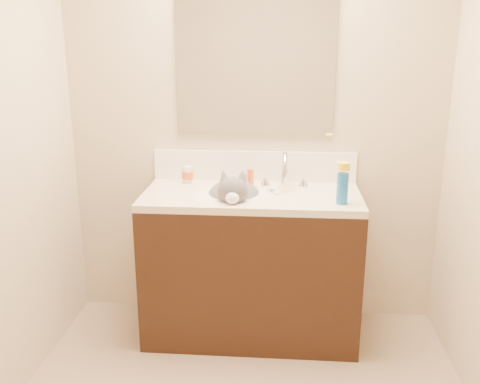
% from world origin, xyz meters
% --- Properties ---
extents(room_shell, '(2.24, 2.54, 2.52)m').
position_xyz_m(room_shell, '(0.00, 0.00, 1.49)').
color(room_shell, '#C2AF90').
rests_on(room_shell, ground).
extents(vanity_cabinet, '(1.20, 0.55, 0.82)m').
position_xyz_m(vanity_cabinet, '(0.00, 0.97, 0.41)').
color(vanity_cabinet, black).
rests_on(vanity_cabinet, ground).
extents(counter_slab, '(1.20, 0.55, 0.04)m').
position_xyz_m(counter_slab, '(0.00, 0.97, 0.84)').
color(counter_slab, beige).
rests_on(counter_slab, vanity_cabinet).
extents(basin, '(0.45, 0.36, 0.14)m').
position_xyz_m(basin, '(-0.12, 0.94, 0.79)').
color(basin, white).
rests_on(basin, vanity_cabinet).
extents(faucet, '(0.28, 0.20, 0.21)m').
position_xyz_m(faucet, '(0.18, 1.11, 0.95)').
color(faucet, silver).
rests_on(faucet, counter_slab).
extents(cat, '(0.36, 0.43, 0.33)m').
position_xyz_m(cat, '(-0.10, 0.95, 0.84)').
color(cat, '#4E4C4E').
rests_on(cat, basin).
extents(backsplash, '(1.20, 0.02, 0.18)m').
position_xyz_m(backsplash, '(0.00, 1.24, 0.95)').
color(backsplash, white).
rests_on(backsplash, counter_slab).
extents(mirror, '(0.90, 0.02, 0.80)m').
position_xyz_m(mirror, '(0.00, 1.24, 1.54)').
color(mirror, white).
rests_on(mirror, room_shell).
extents(pill_bottle, '(0.07, 0.07, 0.10)m').
position_xyz_m(pill_bottle, '(-0.39, 1.16, 0.91)').
color(pill_bottle, silver).
rests_on(pill_bottle, counter_slab).
extents(pill_label, '(0.08, 0.08, 0.04)m').
position_xyz_m(pill_label, '(-0.39, 1.16, 0.91)').
color(pill_label, '#D05222').
rests_on(pill_label, pill_bottle).
extents(silver_jar, '(0.07, 0.07, 0.06)m').
position_xyz_m(silver_jar, '(-0.05, 1.16, 0.89)').
color(silver_jar, '#B7B7BC').
rests_on(silver_jar, counter_slab).
extents(amber_bottle, '(0.04, 0.04, 0.09)m').
position_xyz_m(amber_bottle, '(-0.02, 1.16, 0.91)').
color(amber_bottle, '#EF591C').
rests_on(amber_bottle, counter_slab).
extents(toothbrush, '(0.08, 0.15, 0.01)m').
position_xyz_m(toothbrush, '(0.12, 1.01, 0.87)').
color(toothbrush, silver).
rests_on(toothbrush, counter_slab).
extents(toothbrush_head, '(0.03, 0.04, 0.02)m').
position_xyz_m(toothbrush_head, '(0.12, 1.01, 0.87)').
color(toothbrush_head, '#5E7EC8').
rests_on(toothbrush_head, counter_slab).
extents(spray_can, '(0.08, 0.08, 0.16)m').
position_xyz_m(spray_can, '(0.48, 0.82, 0.94)').
color(spray_can, '#195FB2').
rests_on(spray_can, counter_slab).
extents(spray_cap, '(0.08, 0.08, 0.04)m').
position_xyz_m(spray_cap, '(0.48, 0.82, 1.06)').
color(spray_cap, yellow).
rests_on(spray_cap, spray_can).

